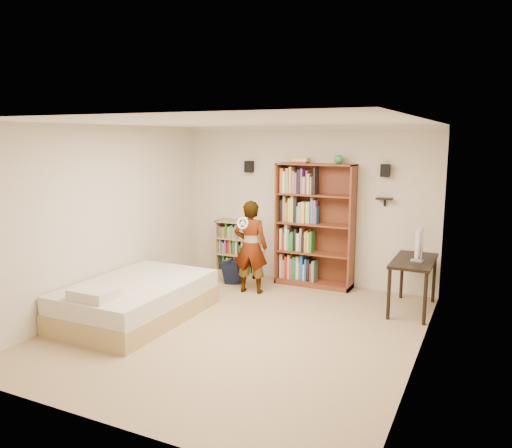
% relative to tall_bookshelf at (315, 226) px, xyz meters
% --- Properties ---
extents(ground, '(4.50, 5.00, 0.01)m').
position_rel_tall_bookshelf_xyz_m(ground, '(-0.23, -2.31, -1.04)').
color(ground, tan).
rests_on(ground, ground).
extents(room_shell, '(4.52, 5.02, 2.71)m').
position_rel_tall_bookshelf_xyz_m(room_shell, '(-0.23, -2.31, 0.72)').
color(room_shell, beige).
rests_on(room_shell, ground).
extents(crown_molding, '(4.50, 5.00, 0.06)m').
position_rel_tall_bookshelf_xyz_m(crown_molding, '(-0.23, -2.31, 1.63)').
color(crown_molding, silver).
rests_on(crown_molding, room_shell).
extents(speaker_left, '(0.14, 0.12, 0.20)m').
position_rel_tall_bookshelf_xyz_m(speaker_left, '(-1.28, 0.09, 0.96)').
color(speaker_left, black).
rests_on(speaker_left, room_shell).
extents(speaker_right, '(0.14, 0.12, 0.20)m').
position_rel_tall_bookshelf_xyz_m(speaker_right, '(1.12, 0.09, 0.96)').
color(speaker_right, black).
rests_on(speaker_right, room_shell).
extents(wall_shelf, '(0.25, 0.16, 0.02)m').
position_rel_tall_bookshelf_xyz_m(wall_shelf, '(1.12, 0.10, 0.51)').
color(wall_shelf, black).
rests_on(wall_shelf, room_shell).
extents(tall_bookshelf, '(1.32, 0.38, 2.09)m').
position_rel_tall_bookshelf_xyz_m(tall_bookshelf, '(0.00, 0.00, 0.00)').
color(tall_bookshelf, brown).
rests_on(tall_bookshelf, ground).
extents(low_bookshelf, '(0.80, 0.30, 1.00)m').
position_rel_tall_bookshelf_xyz_m(low_bookshelf, '(-1.49, 0.04, -0.54)').
color(low_bookshelf, tan).
rests_on(low_bookshelf, ground).
extents(computer_desk, '(0.57, 1.13, 0.77)m').
position_rel_tall_bookshelf_xyz_m(computer_desk, '(1.72, -0.57, -0.66)').
color(computer_desk, black).
rests_on(computer_desk, ground).
extents(imac, '(0.16, 0.48, 0.47)m').
position_rel_tall_bookshelf_xyz_m(imac, '(1.77, -0.67, -0.04)').
color(imac, silver).
rests_on(imac, computer_desk).
extents(daybed, '(1.43, 2.19, 0.65)m').
position_rel_tall_bookshelf_xyz_m(daybed, '(-1.75, -2.55, -0.72)').
color(daybed, white).
rests_on(daybed, ground).
extents(person, '(0.62, 0.47, 1.52)m').
position_rel_tall_bookshelf_xyz_m(person, '(-0.81, -0.81, -0.28)').
color(person, black).
rests_on(person, ground).
extents(wii_wheel, '(0.19, 0.07, 0.20)m').
position_rel_tall_bookshelf_xyz_m(wii_wheel, '(-0.81, -1.09, 0.15)').
color(wii_wheel, silver).
rests_on(wii_wheel, person).
extents(navy_bag, '(0.35, 0.27, 0.43)m').
position_rel_tall_bookshelf_xyz_m(navy_bag, '(-1.33, -0.51, -0.83)').
color(navy_bag, black).
rests_on(navy_bag, ground).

